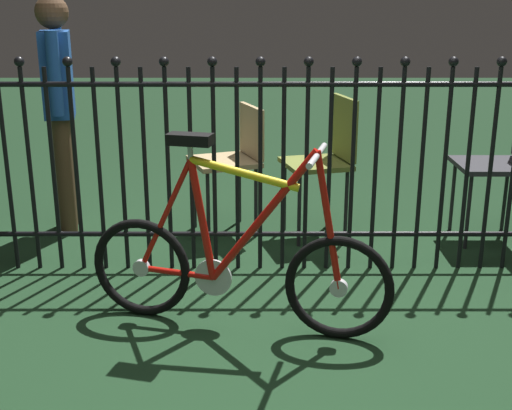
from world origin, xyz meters
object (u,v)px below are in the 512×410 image
at_px(chair_tan, 233,154).
at_px(bicycle, 234,263).
at_px(chair_charcoal, 505,154).
at_px(person_visitor, 57,96).
at_px(chair_olive, 326,152).

bearing_deg(chair_tan, bicycle, -88.11).
xyz_separation_m(bicycle, chair_charcoal, (1.64, 1.18, 0.24)).
bearing_deg(chair_charcoal, bicycle, -144.18).
xyz_separation_m(chair_tan, person_visitor, (-1.11, 0.05, 0.36)).
height_order(chair_tan, person_visitor, person_visitor).
relative_size(chair_olive, person_visitor, 0.60).
xyz_separation_m(chair_charcoal, chair_olive, (-1.10, 0.08, -0.01)).
bearing_deg(chair_olive, bicycle, -113.25).
bearing_deg(chair_tan, person_visitor, 177.25).
distance_m(bicycle, chair_tan, 1.36).
distance_m(chair_tan, chair_charcoal, 1.69).
xyz_separation_m(bicycle, chair_olive, (0.54, 1.27, 0.23)).
xyz_separation_m(bicycle, chair_tan, (-0.04, 1.35, 0.20)).
bearing_deg(chair_tan, chair_olive, -7.90).
relative_size(bicycle, person_visitor, 0.94).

